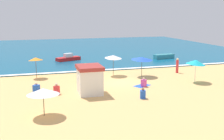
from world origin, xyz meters
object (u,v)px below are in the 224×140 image
at_px(lifeguard_cabana, 90,79).
at_px(beachgoer_2, 57,89).
at_px(small_boat_1, 68,58).
at_px(beachgoer_1, 36,88).
at_px(beach_umbrella_4, 196,62).
at_px(beach_umbrella_6, 43,91).
at_px(small_boat_0, 164,56).
at_px(beach_umbrella_0, 85,64).
at_px(beachgoer_4, 143,94).
at_px(beachgoer_0, 144,83).
at_px(beachgoer_3, 177,66).
at_px(beach_umbrella_1, 113,57).
at_px(beachgoer_8, 85,82).
at_px(beach_umbrella_5, 142,59).
at_px(beach_umbrella_3, 36,59).

xyz_separation_m(lifeguard_cabana, beachgoer_2, (-2.77, 0.61, -0.82)).
bearing_deg(beachgoer_2, small_boat_1, 78.97).
bearing_deg(beachgoer_1, beach_umbrella_4, -3.24).
height_order(beach_umbrella_6, small_boat_0, beach_umbrella_6).
relative_size(beach_umbrella_0, small_boat_1, 0.62).
bearing_deg(beachgoer_4, beachgoer_2, 153.67).
bearing_deg(small_boat_1, beachgoer_0, -73.66).
distance_m(beachgoer_1, small_boat_0, 23.05).
bearing_deg(beachgoer_4, small_boat_0, 58.53).
bearing_deg(small_boat_1, beachgoer_3, -46.82).
bearing_deg(beachgoer_0, beachgoer_2, -178.76).
height_order(beach_umbrella_4, beachgoer_1, beach_umbrella_4).
distance_m(beach_umbrella_1, small_boat_0, 13.77).
bearing_deg(beachgoer_2, beach_umbrella_6, -104.67).
bearing_deg(beachgoer_2, small_boat_0, 39.58).
bearing_deg(beachgoer_3, beach_umbrella_1, 174.05).
bearing_deg(beachgoer_2, beach_umbrella_0, 50.69).
distance_m(beach_umbrella_4, small_boat_0, 14.43).
relative_size(beachgoer_1, beachgoer_3, 0.46).
bearing_deg(beachgoer_8, beach_umbrella_5, 20.07).
height_order(beachgoer_3, beachgoer_4, beachgoer_3).
height_order(beach_umbrella_3, beachgoer_4, beach_umbrella_3).
xyz_separation_m(beach_umbrella_0, beachgoer_4, (3.29, -7.29, -1.34)).
bearing_deg(beach_umbrella_6, beachgoer_4, 12.58).
height_order(beach_umbrella_1, beachgoer_1, beach_umbrella_1).
height_order(beach_umbrella_1, beachgoer_3, beach_umbrella_1).
bearing_deg(beachgoer_2, beachgoer_8, 34.24).
xyz_separation_m(beach_umbrella_0, beach_umbrella_3, (-4.77, 2.93, 0.32)).
relative_size(beach_umbrella_5, beach_umbrella_6, 1.38).
height_order(beach_umbrella_6, beachgoer_0, beach_umbrella_6).
bearing_deg(beach_umbrella_1, small_boat_1, 107.75).
relative_size(beach_umbrella_3, beachgoer_1, 2.81).
bearing_deg(beach_umbrella_5, beachgoer_2, -155.45).
xyz_separation_m(beach_umbrella_6, beachgoer_8, (4.11, 6.93, -1.28)).
bearing_deg(beach_umbrella_6, beach_umbrella_3, 90.77).
xyz_separation_m(beach_umbrella_0, small_boat_0, (14.08, 10.34, -1.30)).
distance_m(beach_umbrella_6, beachgoer_3, 18.56).
height_order(beach_umbrella_1, beach_umbrella_5, beach_umbrella_1).
bearing_deg(beach_umbrella_6, beach_umbrella_5, 40.72).
relative_size(beach_umbrella_3, beach_umbrella_5, 0.73).
height_order(lifeguard_cabana, beach_umbrella_1, lifeguard_cabana).
bearing_deg(lifeguard_cabana, beach_umbrella_5, 36.12).
height_order(beachgoer_2, small_boat_1, small_boat_1).
distance_m(small_boat_0, small_boat_1, 14.31).
distance_m(beachgoer_1, beachgoer_8, 4.48).
relative_size(beachgoer_0, small_boat_1, 0.24).
bearing_deg(beach_umbrella_5, beachgoer_8, -159.93).
bearing_deg(beachgoer_8, beachgoer_3, 14.82).
bearing_deg(beachgoer_8, beach_umbrella_6, -120.69).
relative_size(lifeguard_cabana, beachgoer_8, 2.53).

